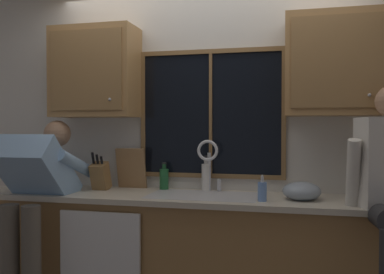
{
  "coord_description": "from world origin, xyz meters",
  "views": [
    {
      "loc": [
        0.67,
        -3.32,
        1.42
      ],
      "look_at": [
        -0.06,
        -0.3,
        1.35
      ],
      "focal_mm": 39.67,
      "sensor_mm": 36.0,
      "label": 1
    }
  ],
  "objects_px": {
    "bottle_green_glass": "(164,178)",
    "soap_dispenser": "(262,191)",
    "knife_block": "(100,176)",
    "mixing_bowl": "(302,191)",
    "cutting_board": "(131,168)",
    "bottle_tall_clear": "(206,176)",
    "person_standing": "(36,194)"
  },
  "relations": [
    {
      "from": "bottle_green_glass",
      "to": "soap_dispenser",
      "type": "bearing_deg",
      "value": -24.21
    },
    {
      "from": "knife_block",
      "to": "mixing_bowl",
      "type": "xyz_separation_m",
      "value": [
        1.55,
        -0.1,
        -0.05
      ]
    },
    {
      "from": "soap_dispenser",
      "to": "bottle_green_glass",
      "type": "distance_m",
      "value": 0.88
    },
    {
      "from": "knife_block",
      "to": "soap_dispenser",
      "type": "xyz_separation_m",
      "value": [
        1.29,
        -0.22,
        -0.04
      ]
    },
    {
      "from": "mixing_bowl",
      "to": "cutting_board",
      "type": "bearing_deg",
      "value": 170.13
    },
    {
      "from": "bottle_tall_clear",
      "to": "cutting_board",
      "type": "bearing_deg",
      "value": -178.98
    },
    {
      "from": "mixing_bowl",
      "to": "bottle_tall_clear",
      "type": "bearing_deg",
      "value": 161.31
    },
    {
      "from": "mixing_bowl",
      "to": "soap_dispenser",
      "type": "relative_size",
      "value": 1.45
    },
    {
      "from": "person_standing",
      "to": "soap_dispenser",
      "type": "bearing_deg",
      "value": 4.53
    },
    {
      "from": "bottle_green_glass",
      "to": "bottle_tall_clear",
      "type": "distance_m",
      "value": 0.34
    },
    {
      "from": "person_standing",
      "to": "soap_dispenser",
      "type": "distance_m",
      "value": 1.64
    },
    {
      "from": "person_standing",
      "to": "bottle_green_glass",
      "type": "relative_size",
      "value": 6.81
    },
    {
      "from": "knife_block",
      "to": "cutting_board",
      "type": "relative_size",
      "value": 0.97
    },
    {
      "from": "soap_dispenser",
      "to": "bottle_green_glass",
      "type": "xyz_separation_m",
      "value": [
        -0.8,
        0.36,
        0.02
      ]
    },
    {
      "from": "bottle_tall_clear",
      "to": "bottle_green_glass",
      "type": "bearing_deg",
      "value": -178.22
    },
    {
      "from": "mixing_bowl",
      "to": "soap_dispenser",
      "type": "bearing_deg",
      "value": -153.89
    },
    {
      "from": "knife_block",
      "to": "soap_dispenser",
      "type": "height_order",
      "value": "knife_block"
    },
    {
      "from": "mixing_bowl",
      "to": "bottle_tall_clear",
      "type": "height_order",
      "value": "bottle_tall_clear"
    },
    {
      "from": "knife_block",
      "to": "cutting_board",
      "type": "distance_m",
      "value": 0.25
    },
    {
      "from": "cutting_board",
      "to": "mixing_bowl",
      "type": "relative_size",
      "value": 1.28
    },
    {
      "from": "person_standing",
      "to": "cutting_board",
      "type": "bearing_deg",
      "value": 41.62
    },
    {
      "from": "knife_block",
      "to": "soap_dispenser",
      "type": "distance_m",
      "value": 1.31
    },
    {
      "from": "bottle_tall_clear",
      "to": "soap_dispenser",
      "type": "bearing_deg",
      "value": -38.7
    },
    {
      "from": "bottle_tall_clear",
      "to": "person_standing",
      "type": "bearing_deg",
      "value": -156.83
    },
    {
      "from": "person_standing",
      "to": "knife_block",
      "type": "height_order",
      "value": "person_standing"
    },
    {
      "from": "cutting_board",
      "to": "bottle_green_glass",
      "type": "distance_m",
      "value": 0.29
    },
    {
      "from": "mixing_bowl",
      "to": "person_standing",
      "type": "bearing_deg",
      "value": -172.29
    },
    {
      "from": "soap_dispenser",
      "to": "bottle_tall_clear",
      "type": "distance_m",
      "value": 0.6
    },
    {
      "from": "knife_block",
      "to": "bottle_green_glass",
      "type": "bearing_deg",
      "value": 15.85
    },
    {
      "from": "person_standing",
      "to": "soap_dispenser",
      "type": "relative_size",
      "value": 8.18
    },
    {
      "from": "person_standing",
      "to": "bottle_green_glass",
      "type": "distance_m",
      "value": 0.97
    },
    {
      "from": "mixing_bowl",
      "to": "bottle_tall_clear",
      "type": "relative_size",
      "value": 0.95
    }
  ]
}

